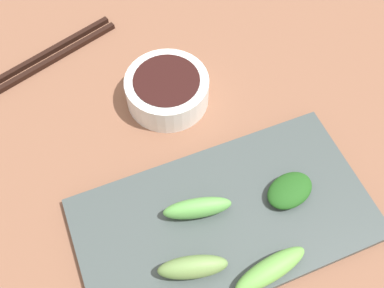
# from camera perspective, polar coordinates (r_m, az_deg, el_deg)

# --- Properties ---
(tabletop) EXTENTS (2.10, 2.10, 0.02)m
(tabletop) POSITION_cam_1_polar(r_m,az_deg,el_deg) (0.57, 1.53, -4.69)
(tabletop) COLOR #885B43
(tabletop) RESTS_ON ground
(sauce_bowl) EXTENTS (0.12, 0.12, 0.04)m
(sauce_bowl) POSITION_cam_1_polar(r_m,az_deg,el_deg) (0.61, -3.42, 7.13)
(sauce_bowl) COLOR white
(sauce_bowl) RESTS_ON tabletop
(serving_plate) EXTENTS (0.19, 0.35, 0.01)m
(serving_plate) POSITION_cam_1_polar(r_m,az_deg,el_deg) (0.54, 3.94, -9.83)
(serving_plate) COLOR #434E4D
(serving_plate) RESTS_ON tabletop
(broccoli_stalk_0) EXTENTS (0.04, 0.08, 0.03)m
(broccoli_stalk_0) POSITION_cam_1_polar(r_m,az_deg,el_deg) (0.50, 0.10, -15.75)
(broccoli_stalk_0) COLOR #759E53
(broccoli_stalk_0) RESTS_ON serving_plate
(broccoli_stalk_1) EXTENTS (0.04, 0.08, 0.03)m
(broccoli_stalk_1) POSITION_cam_1_polar(r_m,az_deg,el_deg) (0.52, 0.71, -8.35)
(broccoli_stalk_1) COLOR #64B351
(broccoli_stalk_1) RESTS_ON serving_plate
(broccoli_leafy_2) EXTENTS (0.06, 0.07, 0.02)m
(broccoli_leafy_2) POSITION_cam_1_polar(r_m,az_deg,el_deg) (0.55, 12.61, -5.92)
(broccoli_leafy_2) COLOR #225A1C
(broccoli_leafy_2) RESTS_ON serving_plate
(broccoli_stalk_4) EXTENTS (0.04, 0.09, 0.02)m
(broccoli_stalk_4) POSITION_cam_1_polar(r_m,az_deg,el_deg) (0.51, 10.19, -15.79)
(broccoli_stalk_4) COLOR #6AAF4B
(broccoli_stalk_4) RESTS_ON serving_plate
(chopsticks) EXTENTS (0.10, 0.23, 0.01)m
(chopsticks) POSITION_cam_1_polar(r_m,az_deg,el_deg) (0.71, -18.28, 10.66)
(chopsticks) COLOR black
(chopsticks) RESTS_ON tabletop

